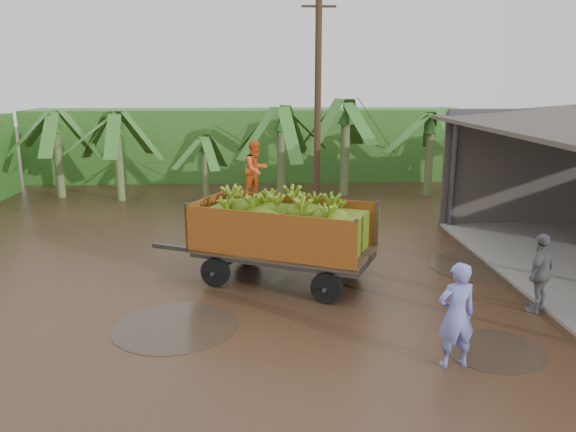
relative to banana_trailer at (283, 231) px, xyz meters
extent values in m
plane|color=black|center=(0.82, -0.45, -1.35)|extent=(100.00, 100.00, 0.00)
cube|color=#2D661E|center=(-1.18, 15.55, 0.45)|extent=(22.00, 3.00, 3.60)
cube|color=#47474C|center=(-2.79, 1.27, -0.81)|extent=(1.65, 0.84, 0.12)
imported|color=#DE571A|center=(-0.66, 0.80, 1.46)|extent=(0.92, 0.90, 1.49)
imported|color=#7075CC|center=(2.92, -4.54, -0.36)|extent=(0.78, 0.57, 1.98)
imported|color=slate|center=(5.65, -2.18, -0.44)|extent=(1.09, 1.04, 1.82)
cylinder|color=#47301E|center=(1.52, 6.64, 2.72)|extent=(0.24, 0.24, 8.12)
cube|color=#47301E|center=(1.52, 6.64, 6.17)|extent=(1.20, 0.08, 0.08)
camera|label=1|loc=(-0.53, -13.68, 3.74)|focal=35.00mm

